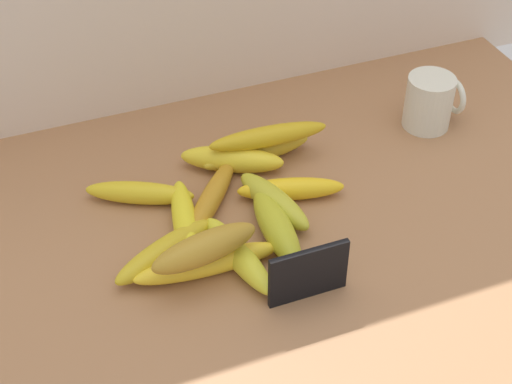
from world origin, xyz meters
TOP-DOWN VIEW (x-y plane):
  - counter_top at (0.00, 0.00)cm, footprint 110.00×76.00cm
  - chalkboard_sign at (-5.67, -12.08)cm, footprint 11.00×1.80cm
  - coffee_mug at (29.15, 16.11)cm, footprint 9.45×7.95cm
  - banana_0 at (-21.46, 0.78)cm, footprint 17.04×10.35cm
  - banana_1 at (-17.08, 5.66)cm, footprint 6.89×18.31cm
  - banana_2 at (-16.77, -3.42)cm, footprint 20.60×4.50cm
  - banana_3 at (-1.56, 17.17)cm, footprint 18.51×4.77cm
  - banana_4 at (-12.21, -3.50)cm, footprint 6.85×17.36cm
  - banana_5 at (-21.53, 14.17)cm, footprint 16.38×10.50cm
  - banana_6 at (-11.98, 9.12)cm, footprint 14.68×17.20cm
  - banana_7 at (-3.53, 4.95)cm, footprint 8.35×15.72cm
  - banana_8 at (-5.41, -0.68)cm, footprint 4.89×15.92cm
  - banana_9 at (0.50, 6.87)cm, footprint 16.58×7.99cm
  - banana_10 at (-5.99, 16.40)cm, footprint 16.44×11.32cm
  - banana_11 at (-0.17, 16.09)cm, footprint 19.40×4.68cm
  - banana_12 at (-17.20, -4.38)cm, footprint 15.88×6.96cm

SIDE VIEW (x-z plane):
  - counter_top at x=0.00cm, z-range 0.00..3.00cm
  - banana_6 at x=-11.98cm, z-range 3.00..6.22cm
  - banana_9 at x=0.50cm, z-range 3.00..6.46cm
  - banana_5 at x=-21.53cm, z-range 3.00..6.46cm
  - banana_1 at x=-17.08cm, z-range 3.00..6.53cm
  - banana_3 at x=-1.56cm, z-range 3.00..6.56cm
  - banana_2 at x=-16.77cm, z-range 3.00..6.63cm
  - banana_4 at x=-12.21cm, z-range 3.00..6.66cm
  - banana_0 at x=-21.46cm, z-range 3.00..6.74cm
  - banana_7 at x=-3.53cm, z-range 3.00..6.98cm
  - banana_10 at x=-5.99cm, z-range 3.00..7.21cm
  - banana_8 at x=-5.41cm, z-range 3.00..7.35cm
  - chalkboard_sign at x=-5.67cm, z-range 2.66..11.06cm
  - coffee_mug at x=29.15cm, z-range 3.00..12.20cm
  - banana_11 at x=-0.17cm, z-range 6.56..9.90cm
  - banana_12 at x=-17.20cm, z-range 6.63..10.93cm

